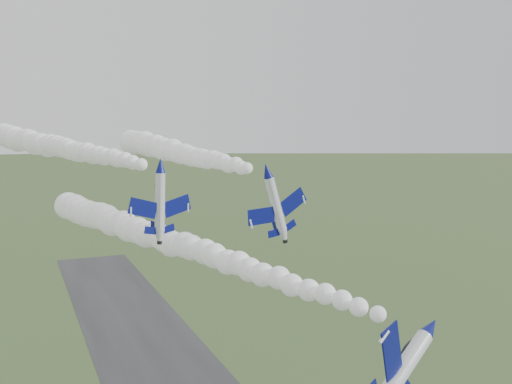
# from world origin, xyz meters

# --- Properties ---
(jet_lead) EXTENTS (7.06, 13.38, 10.12)m
(jet_lead) POSITION_xyz_m (11.55, -9.58, 28.45)
(jet_lead) COLOR silver
(smoke_trail_jet_lead) EXTENTS (32.89, 71.90, 5.22)m
(smoke_trail_jet_lead) POSITION_xyz_m (-3.31, 28.86, 30.66)
(smoke_trail_jet_lead) COLOR white
(jet_pair_left) EXTENTS (9.74, 11.24, 2.87)m
(jet_pair_left) POSITION_xyz_m (-7.37, 21.96, 42.91)
(jet_pair_left) COLOR silver
(smoke_trail_jet_pair_left) EXTENTS (23.76, 55.81, 4.78)m
(smoke_trail_jet_pair_left) POSITION_xyz_m (-17.92, 51.67, 44.43)
(smoke_trail_jet_pair_left) COLOR white
(jet_pair_right) EXTENTS (10.03, 12.39, 3.92)m
(jet_pair_right) POSITION_xyz_m (7.90, 21.40, 41.80)
(jet_pair_right) COLOR silver
(smoke_trail_jet_pair_right) EXTENTS (13.91, 58.70, 5.40)m
(smoke_trail_jet_pair_right) POSITION_xyz_m (3.72, 53.19, 43.18)
(smoke_trail_jet_pair_right) COLOR white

